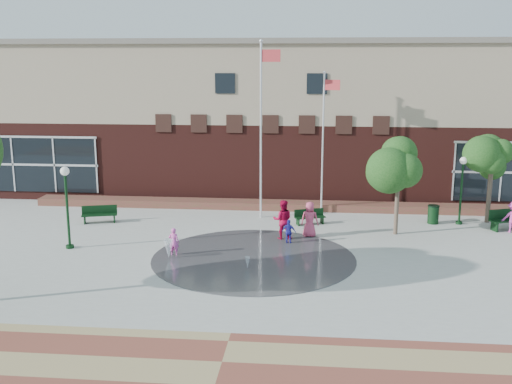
# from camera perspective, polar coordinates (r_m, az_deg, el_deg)

# --- Properties ---
(ground) EXTENTS (120.00, 120.00, 0.00)m
(ground) POSITION_cam_1_polar(r_m,az_deg,el_deg) (22.00, -0.99, -8.85)
(ground) COLOR #666056
(ground) RESTS_ON ground
(plaza_concrete) EXTENTS (46.00, 18.00, 0.01)m
(plaza_concrete) POSITION_cam_1_polar(r_m,az_deg,el_deg) (25.75, 0.00, -5.65)
(plaza_concrete) COLOR #A8A8A0
(plaza_concrete) RESTS_ON ground
(splash_pad) EXTENTS (8.40, 8.40, 0.01)m
(splash_pad) POSITION_cam_1_polar(r_m,az_deg,el_deg) (24.81, -0.22, -6.36)
(splash_pad) COLOR #383A3D
(splash_pad) RESTS_ON ground
(library_building) EXTENTS (44.40, 10.40, 9.20)m
(library_building) POSITION_cam_1_polar(r_m,az_deg,el_deg) (38.09, 1.93, 7.32)
(library_building) COLOR #4A1D19
(library_building) RESTS_ON ground
(flower_bed) EXTENTS (26.00, 1.20, 0.40)m
(flower_bed) POSITION_cam_1_polar(r_m,az_deg,el_deg) (33.04, 1.24, -1.62)
(flower_bed) COLOR maroon
(flower_bed) RESTS_ON ground
(flagpole_left) EXTENTS (1.05, 0.23, 9.03)m
(flagpole_left) POSITION_cam_1_polar(r_m,az_deg,el_deg) (30.32, 0.56, 6.78)
(flagpole_left) COLOR white
(flagpole_left) RESTS_ON ground
(flagpole_right) EXTENTS (0.87, 0.39, 7.49)m
(flagpole_right) POSITION_cam_1_polar(r_m,az_deg,el_deg) (31.33, 6.47, 5.33)
(flagpole_right) COLOR white
(flagpole_right) RESTS_ON ground
(lamp_left) EXTENTS (0.38, 0.38, 3.61)m
(lamp_left) POSITION_cam_1_polar(r_m,az_deg,el_deg) (26.80, -17.59, -0.57)
(lamp_left) COLOR black
(lamp_left) RESTS_ON ground
(lamp_right) EXTENTS (0.36, 0.36, 3.41)m
(lamp_right) POSITION_cam_1_polar(r_m,az_deg,el_deg) (31.13, 19.01, 0.83)
(lamp_right) COLOR black
(lamp_right) RESTS_ON ground
(bench_left) EXTENTS (1.80, 0.93, 0.87)m
(bench_left) POSITION_cam_1_polar(r_m,az_deg,el_deg) (31.10, -14.67, -2.37)
(bench_left) COLOR black
(bench_left) RESTS_ON ground
(bench_mid) EXTENTS (1.59, 0.94, 0.77)m
(bench_mid) POSITION_cam_1_polar(r_m,az_deg,el_deg) (29.93, 5.15, -2.65)
(bench_mid) COLOR black
(bench_mid) RESTS_ON ground
(bench_right) EXTENTS (2.09, 1.21, 1.01)m
(bench_right) POSITION_cam_1_polar(r_m,az_deg,el_deg) (31.29, 23.00, -2.79)
(bench_right) COLOR black
(bench_right) RESTS_ON ground
(trash_can) EXTENTS (0.58, 0.58, 0.95)m
(trash_can) POSITION_cam_1_polar(r_m,az_deg,el_deg) (31.19, 16.52, -2.06)
(trash_can) COLOR black
(trash_can) RESTS_ON ground
(tree_mid) EXTENTS (2.76, 2.76, 4.65)m
(tree_mid) POSITION_cam_1_polar(r_m,az_deg,el_deg) (28.23, 13.45, 2.67)
(tree_mid) COLOR #4D3C31
(tree_mid) RESTS_ON ground
(tree_small_right) EXTENTS (2.52, 2.52, 4.30)m
(tree_small_right) POSITION_cam_1_polar(r_m,az_deg,el_deg) (31.80, 21.55, 2.75)
(tree_small_right) COLOR #4D3C31
(tree_small_right) RESTS_ON ground
(water_jet_a) EXTENTS (0.41, 0.41, 0.79)m
(water_jet_a) POSITION_cam_1_polar(r_m,az_deg,el_deg) (25.03, -8.30, -6.33)
(water_jet_a) COLOR white
(water_jet_a) RESTS_ON ground
(water_jet_b) EXTENTS (0.21, 0.21, 0.47)m
(water_jet_b) POSITION_cam_1_polar(r_m,az_deg,el_deg) (23.60, -0.81, -7.36)
(water_jet_b) COLOR white
(water_jet_b) RESTS_ON ground
(child_splash) EXTENTS (0.46, 0.32, 1.20)m
(child_splash) POSITION_cam_1_polar(r_m,az_deg,el_deg) (25.25, -7.83, -4.72)
(child_splash) COLOR #F157BE
(child_splash) RESTS_ON ground
(adult_red) EXTENTS (0.93, 0.75, 1.83)m
(adult_red) POSITION_cam_1_polar(r_m,az_deg,el_deg) (27.26, 2.56, -2.66)
(adult_red) COLOR #AE0833
(adult_red) RESTS_ON ground
(adult_pink) EXTENTS (0.89, 0.66, 1.66)m
(adult_pink) POSITION_cam_1_polar(r_m,az_deg,el_deg) (27.71, 5.14, -2.62)
(adult_pink) COLOR #CC4569
(adult_pink) RESTS_ON ground
(child_blue) EXTENTS (0.69, 0.40, 1.10)m
(child_blue) POSITION_cam_1_polar(r_m,az_deg,el_deg) (26.68, 3.15, -3.81)
(child_blue) COLOR #2827A3
(child_blue) RESTS_ON ground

